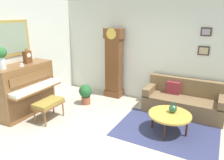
{
  "coord_description": "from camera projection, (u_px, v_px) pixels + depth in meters",
  "views": [
    {
      "loc": [
        1.99,
        -3.21,
        2.43
      ],
      "look_at": [
        -0.29,
        1.05,
        0.89
      ],
      "focal_mm": 33.83,
      "sensor_mm": 36.0,
      "label": 1
    }
  ],
  "objects": [
    {
      "name": "ground_plane",
      "position": [
        101.0,
        139.0,
        4.35
      ],
      "size": [
        6.4,
        6.0,
        0.1
      ],
      "primitive_type": "cube",
      "color": "#B2A899"
    },
    {
      "name": "wall_left",
      "position": [
        7.0,
        57.0,
        5.07
      ],
      "size": [
        0.13,
        4.9,
        2.8
      ],
      "color": "silver",
      "rests_on": "ground_plane"
    },
    {
      "name": "wall_back",
      "position": [
        144.0,
        51.0,
        5.92
      ],
      "size": [
        5.3,
        0.13,
        2.8
      ],
      "color": "silver",
      "rests_on": "ground_plane"
    },
    {
      "name": "area_rug",
      "position": [
        166.0,
        131.0,
        4.54
      ],
      "size": [
        2.1,
        1.5,
        0.01
      ],
      "primitive_type": "cube",
      "color": "navy",
      "rests_on": "ground_plane"
    },
    {
      "name": "piano",
      "position": [
        25.0,
        89.0,
        5.22
      ],
      "size": [
        0.87,
        1.44,
        1.25
      ],
      "color": "brown",
      "rests_on": "ground_plane"
    },
    {
      "name": "piano_bench",
      "position": [
        49.0,
        104.0,
        4.92
      ],
      "size": [
        0.42,
        0.7,
        0.48
      ],
      "color": "brown",
      "rests_on": "ground_plane"
    },
    {
      "name": "grandfather_clock",
      "position": [
        114.0,
        65.0,
        6.19
      ],
      "size": [
        0.52,
        0.34,
        2.03
      ],
      "color": "brown",
      "rests_on": "ground_plane"
    },
    {
      "name": "couch",
      "position": [
        183.0,
        101.0,
        5.32
      ],
      "size": [
        1.9,
        0.8,
        0.84
      ],
      "color": "brown",
      "rests_on": "ground_plane"
    },
    {
      "name": "coffee_table",
      "position": [
        170.0,
        115.0,
        4.39
      ],
      "size": [
        0.88,
        0.88,
        0.43
      ],
      "color": "gold",
      "rests_on": "ground_plane"
    },
    {
      "name": "mantel_clock",
      "position": [
        27.0,
        56.0,
        5.14
      ],
      "size": [
        0.13,
        0.18,
        0.38
      ],
      "color": "brown",
      "rests_on": "piano"
    },
    {
      "name": "flower_vase",
      "position": [
        1.0,
        55.0,
        4.52
      ],
      "size": [
        0.26,
        0.26,
        0.58
      ],
      "color": "silver",
      "rests_on": "piano"
    },
    {
      "name": "teacup",
      "position": [
        21.0,
        65.0,
        4.89
      ],
      "size": [
        0.12,
        0.12,
        0.06
      ],
      "color": "white",
      "rests_on": "piano"
    },
    {
      "name": "green_jug",
      "position": [
        173.0,
        109.0,
        4.41
      ],
      "size": [
        0.17,
        0.17,
        0.24
      ],
      "color": "#234C33",
      "rests_on": "coffee_table"
    },
    {
      "name": "potted_plant",
      "position": [
        86.0,
        93.0,
        5.81
      ],
      "size": [
        0.36,
        0.36,
        0.56
      ],
      "color": "#935138",
      "rests_on": "ground_plane"
    }
  ]
}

